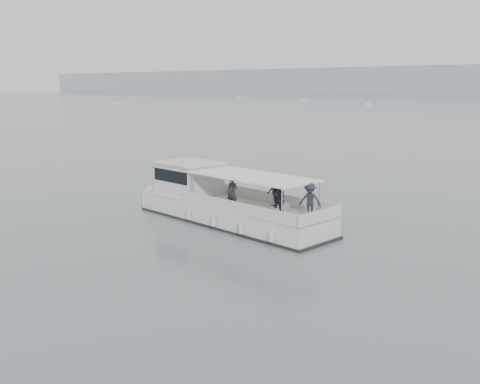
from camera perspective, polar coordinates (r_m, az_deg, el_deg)
The scene contains 3 objects.
ground at distance 24.41m, azimuth 2.57°, elevation -4.45°, with size 1400.00×1400.00×0.00m, color slate.
tour_boat at distance 26.89m, azimuth -2.49°, elevation -1.13°, with size 12.48×5.01×5.20m.
moored_fleet at distance 225.83m, azimuth 16.28°, elevation 9.04°, with size 339.65×355.85×9.17m.
Camera 1 is at (12.50, -19.94, 6.52)m, focal length 40.00 mm.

